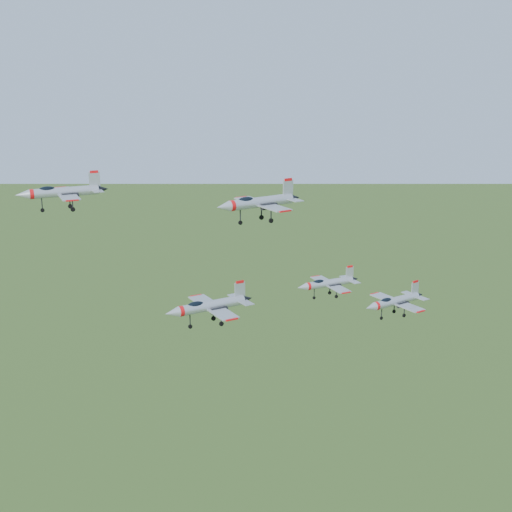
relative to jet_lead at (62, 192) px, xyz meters
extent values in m
cylinder|color=#A6AAB2|center=(0.38, 0.05, -0.03)|extent=(9.72, 2.53, 1.39)
cone|color=#A6AAB2|center=(-5.35, -0.65, -0.03)|extent=(2.08, 1.61, 1.39)
cone|color=black|center=(5.90, 0.71, -0.03)|extent=(1.63, 1.35, 1.18)
ellipsoid|color=black|center=(-1.95, -0.24, 0.49)|extent=(2.45, 1.27, 0.88)
cube|color=#A6AAB2|center=(0.95, -2.90, -0.30)|extent=(3.00, 4.96, 0.15)
cube|color=#A6AAB2|center=(0.23, 3.04, -0.30)|extent=(3.00, 4.96, 0.15)
cube|color=#A6AAB2|center=(4.73, 0.57, 1.41)|extent=(1.61, 0.32, 2.24)
cube|color=red|center=(4.73, 0.57, 2.59)|extent=(1.19, 0.29, 0.37)
cylinder|color=#A6AAB2|center=(26.21, -11.67, -0.70)|extent=(9.97, 4.15, 1.44)
cone|color=#A6AAB2|center=(20.47, -13.34, -0.70)|extent=(2.31, 1.94, 1.44)
cone|color=black|center=(31.74, -10.07, -0.70)|extent=(1.83, 1.61, 1.22)
ellipsoid|color=black|center=(23.87, -12.35, -0.16)|extent=(2.63, 1.67, 0.91)
cube|color=#A6AAB2|center=(27.28, -14.59, -0.98)|extent=(3.80, 5.39, 0.15)
cube|color=#A6AAB2|center=(25.56, -8.63, -0.98)|extent=(3.80, 5.39, 0.15)
cube|color=#A6AAB2|center=(30.57, -10.41, 0.79)|extent=(1.63, 0.59, 2.32)
cube|color=red|center=(30.57, -10.41, 2.01)|extent=(1.21, 0.49, 0.39)
cylinder|color=#A6AAB2|center=(15.58, -27.20, -9.38)|extent=(8.39, 3.17, 1.21)
cone|color=#A6AAB2|center=(10.72, -28.40, -9.38)|extent=(1.91, 1.57, 1.21)
cone|color=black|center=(20.26, -26.05, -9.38)|extent=(1.51, 1.31, 1.02)
ellipsoid|color=black|center=(13.60, -27.69, -8.93)|extent=(2.19, 1.33, 0.77)
cube|color=#A6AAB2|center=(16.38, -29.68, -9.61)|extent=(3.05, 4.47, 0.13)
cube|color=#A6AAB2|center=(15.14, -24.63, -9.61)|extent=(3.05, 4.47, 0.13)
cube|color=#A6AAB2|center=(19.27, -26.29, -8.13)|extent=(1.38, 0.44, 1.95)
cube|color=red|center=(19.27, -26.29, -7.11)|extent=(1.02, 0.37, 0.32)
cylinder|color=#A6AAB2|center=(41.44, -0.19, -17.35)|extent=(8.65, 2.63, 1.24)
cone|color=#A6AAB2|center=(36.37, -1.03, -17.35)|extent=(1.89, 1.50, 1.24)
cone|color=black|center=(46.31, 0.63, -17.35)|extent=(1.49, 1.26, 1.05)
ellipsoid|color=black|center=(39.37, -0.53, -16.88)|extent=(2.21, 1.22, 0.78)
cube|color=#A6AAB2|center=(42.06, -2.78, -17.59)|extent=(2.85, 4.49, 0.13)
cube|color=#A6AAB2|center=(41.18, 2.47, -17.59)|extent=(2.85, 4.49, 0.13)
cube|color=#A6AAB2|center=(45.28, 0.46, -16.06)|extent=(1.43, 0.35, 2.00)
cube|color=red|center=(45.28, 0.46, -15.02)|extent=(1.05, 0.30, 0.33)
cylinder|color=#A6AAB2|center=(44.34, -17.99, -14.74)|extent=(8.10, 3.60, 1.17)
cone|color=#A6AAB2|center=(39.70, -19.48, -14.74)|extent=(1.91, 1.61, 1.17)
cone|color=black|center=(48.81, -16.56, -14.74)|extent=(1.51, 1.34, 1.00)
ellipsoid|color=black|center=(42.45, -18.60, -14.30)|extent=(2.15, 1.41, 0.75)
cube|color=#A6AAB2|center=(45.29, -20.34, -14.97)|extent=(3.19, 4.42, 0.13)
cube|color=#A6AAB2|center=(43.74, -15.53, -14.97)|extent=(3.19, 4.42, 0.13)
cube|color=#A6AAB2|center=(47.87, -16.86, -13.53)|extent=(1.32, 0.52, 1.90)
cube|color=red|center=(47.87, -16.86, -12.53)|extent=(0.98, 0.42, 0.32)
camera|label=1|loc=(-1.29, -103.94, 18.72)|focal=50.00mm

